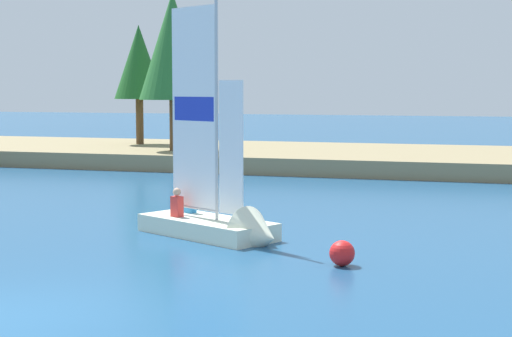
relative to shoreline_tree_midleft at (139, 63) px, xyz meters
The scene contains 6 objects.
ground_plane 30.32m from the shoreline_tree_midleft, 68.81° to the right, with size 200.00×200.00×0.00m, color navy.
shore_bank 11.79m from the shoreline_tree_midleft, ahead, with size 80.00×10.60×0.73m, color #897A56.
shoreline_tree_midleft is the anchor object (origin of this frame).
shoreline_tree_centre 4.93m from the shoreline_tree_midleft, 46.10° to the right, with size 3.16×3.16×7.31m.
sailboat 24.12m from the shoreline_tree_midleft, 59.86° to the right, with size 4.27×3.11×6.44m.
channel_buoy 27.63m from the shoreline_tree_midleft, 56.12° to the right, with size 0.53×0.53×0.53m, color red.
Camera 1 is at (7.57, -10.95, 3.60)m, focal length 57.62 mm.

